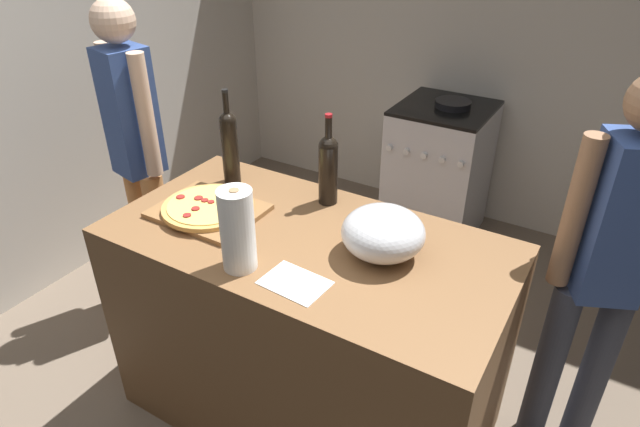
{
  "coord_description": "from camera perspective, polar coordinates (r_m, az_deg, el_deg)",
  "views": [
    {
      "loc": [
        0.87,
        -0.74,
        2.0
      ],
      "look_at": [
        -0.03,
        0.74,
        0.97
      ],
      "focal_mm": 30.51,
      "sensor_mm": 36.0,
      "label": 1
    }
  ],
  "objects": [
    {
      "name": "stove",
      "position": [
        3.61,
        12.28,
        4.38
      ],
      "size": [
        0.56,
        0.6,
        0.92
      ],
      "color": "#B7B7BC",
      "rests_on": "ground_plane"
    },
    {
      "name": "person_in_red",
      "position": [
        2.13,
        27.77,
        -4.76
      ],
      "size": [
        0.34,
        0.27,
        1.57
      ],
      "color": "#383D4C",
      "rests_on": "ground_plane"
    },
    {
      "name": "paper_towel_roll",
      "position": [
        1.77,
        -8.65,
        -1.73
      ],
      "size": [
        0.11,
        0.11,
        0.29
      ],
      "color": "white",
      "rests_on": "counter"
    },
    {
      "name": "person_in_stripes",
      "position": [
        2.81,
        -18.66,
        6.44
      ],
      "size": [
        0.35,
        0.24,
        1.62
      ],
      "color": "#D88C4C",
      "rests_on": "ground_plane"
    },
    {
      "name": "wine_bottle_amber",
      "position": [
        2.31,
        -9.47,
        7.16
      ],
      "size": [
        0.07,
        0.07,
        0.41
      ],
      "color": "black",
      "rests_on": "counter"
    },
    {
      "name": "counter",
      "position": [
        2.26,
        -1.34,
        -12.36
      ],
      "size": [
        1.49,
        0.77,
        0.92
      ],
      "primitive_type": "cube",
      "color": "brown",
      "rests_on": "ground_plane"
    },
    {
      "name": "cutting_board",
      "position": [
        2.16,
        -11.61,
        0.26
      ],
      "size": [
        0.4,
        0.32,
        0.02
      ],
      "primitive_type": "cube",
      "color": "olive",
      "rests_on": "counter"
    },
    {
      "name": "kitchen_wall_left",
      "position": [
        3.52,
        -21.94,
        17.1
      ],
      "size": [
        0.1,
        3.31,
        2.6
      ],
      "primitive_type": "cube",
      "color": "#BCB7AD",
      "rests_on": "ground_plane"
    },
    {
      "name": "kitchen_wall_rear",
      "position": [
        3.68,
        17.77,
        18.35
      ],
      "size": [
        4.23,
        0.1,
        2.6
      ],
      "primitive_type": "cube",
      "color": "#BCB7AD",
      "rests_on": "ground_plane"
    },
    {
      "name": "ground_plane",
      "position": [
        3.04,
        6.56,
        -11.07
      ],
      "size": [
        4.23,
        3.31,
        0.02
      ],
      "primitive_type": "cube",
      "color": "#6B5B4C"
    },
    {
      "name": "recipe_sheet",
      "position": [
        1.75,
        -2.65,
        -7.27
      ],
      "size": [
        0.22,
        0.16,
        0.0
      ],
      "primitive_type": "cube",
      "rotation": [
        0.0,
        0.0,
        -0.07
      ],
      "color": "white",
      "rests_on": "counter"
    },
    {
      "name": "pizza",
      "position": [
        2.15,
        -11.68,
        0.74
      ],
      "size": [
        0.35,
        0.35,
        0.03
      ],
      "color": "tan",
      "rests_on": "cutting_board"
    },
    {
      "name": "mixing_bowl",
      "position": [
        1.85,
        6.63,
        -2.04
      ],
      "size": [
        0.29,
        0.29,
        0.17
      ],
      "color": "#B2B2B7",
      "rests_on": "counter"
    },
    {
      "name": "wine_bottle_green",
      "position": [
        2.12,
        0.87,
        4.96
      ],
      "size": [
        0.08,
        0.08,
        0.37
      ],
      "color": "black",
      "rests_on": "counter"
    }
  ]
}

